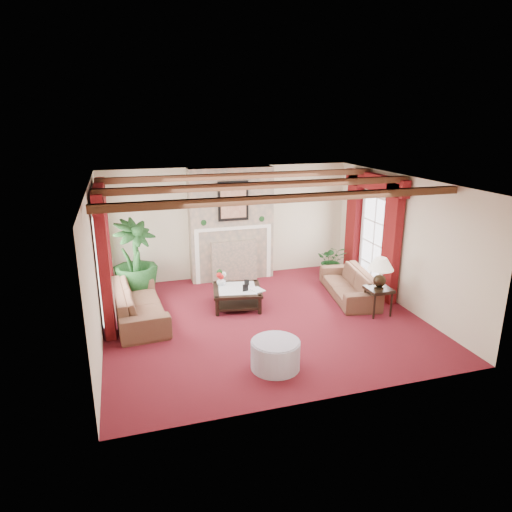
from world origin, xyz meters
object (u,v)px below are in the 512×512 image
object	(u,v)px
coffee_table	(237,297)
side_table	(378,301)
sofa_left	(138,298)
ottoman	(275,355)
sofa_right	(349,280)
potted_palm	(136,276)

from	to	relation	value
coffee_table	side_table	bearing A→B (deg)	-13.73
sofa_left	side_table	bearing A→B (deg)	-107.70
ottoman	side_table	bearing A→B (deg)	27.17
sofa_left	ottoman	size ratio (longest dim) A/B	2.96
coffee_table	side_table	distance (m)	2.86
sofa_left	sofa_right	size ratio (longest dim) A/B	1.10
sofa_left	coffee_table	size ratio (longest dim) A/B	2.36
coffee_table	side_table	xyz separation A→B (m)	(2.61, -1.18, 0.08)
sofa_left	side_table	size ratio (longest dim) A/B	4.14
ottoman	sofa_right	bearing A→B (deg)	42.94
sofa_right	side_table	world-z (taller)	sofa_right
side_table	ottoman	world-z (taller)	side_table
sofa_left	coffee_table	xyz separation A→B (m)	(2.00, 0.03, -0.24)
sofa_left	sofa_right	distance (m)	4.50
side_table	sofa_left	bearing A→B (deg)	166.02
potted_palm	ottoman	xyz separation A→B (m)	(1.94, -3.73, -0.25)
potted_palm	ottoman	bearing A→B (deg)	-62.55
coffee_table	ottoman	bearing A→B (deg)	-80.14
sofa_right	potted_palm	world-z (taller)	potted_palm
sofa_left	coffee_table	bearing A→B (deg)	-92.74
ottoman	sofa_left	bearing A→B (deg)	128.12
sofa_right	ottoman	distance (m)	3.46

